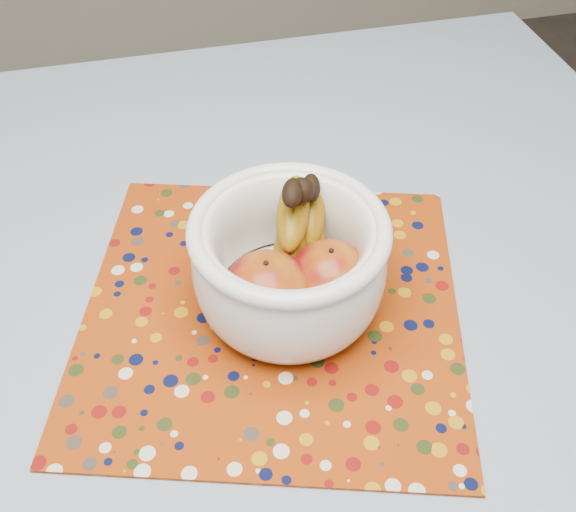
% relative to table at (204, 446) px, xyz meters
% --- Properties ---
extents(table, '(1.20, 1.20, 0.75)m').
position_rel_table_xyz_m(table, '(0.00, 0.00, 0.00)').
color(table, brown).
rests_on(table, ground).
extents(tablecloth, '(1.32, 1.32, 0.01)m').
position_rel_table_xyz_m(tablecloth, '(0.00, 0.00, 0.08)').
color(tablecloth, slate).
rests_on(tablecloth, table).
extents(placemat, '(0.49, 0.49, 0.00)m').
position_rel_table_xyz_m(placemat, '(0.09, 0.09, 0.09)').
color(placemat, '#8B2F07').
rests_on(placemat, tablecloth).
extents(fruit_bowl, '(0.19, 0.20, 0.15)m').
position_rel_table_xyz_m(fruit_bowl, '(0.12, 0.09, 0.16)').
color(fruit_bowl, white).
rests_on(fruit_bowl, placemat).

